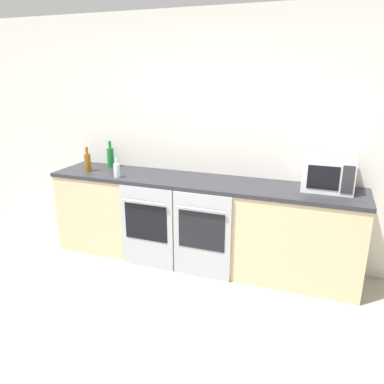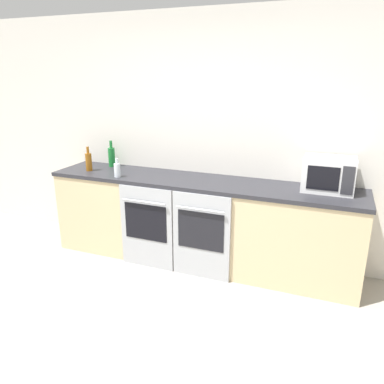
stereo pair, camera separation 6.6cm
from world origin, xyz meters
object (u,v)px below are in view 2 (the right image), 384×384
Objects in this scene: oven_left at (146,227)px; microwave at (329,174)px; bottle_green at (112,156)px; bottle_amber at (89,161)px; bottle_clear at (117,170)px; oven_right at (201,236)px.

microwave is at bearing 13.56° from oven_left.
bottle_green is (-0.70, 0.50, 0.59)m from oven_left.
microwave is 2.54m from bottle_amber.
oven_left is at bearing -16.74° from bottle_clear.
oven_left is at bearing 180.00° from oven_right.
oven_right is 3.22× the size of bottle_amber.
bottle_clear reaches higher than oven_right.
oven_left is at bearing -35.36° from bottle_green.
bottle_clear is at bearing -50.52° from bottle_green.
oven_right is 1.33m from microwave.
oven_right is (0.60, 0.00, 0.00)m from oven_left.
bottle_green is (-2.40, 0.09, -0.04)m from microwave.
bottle_amber is at bearing 165.73° from bottle_clear.
oven_right is 2.90× the size of bottle_green.
microwave is 1.50× the size of bottle_green.
microwave reaches higher than bottle_clear.
bottle_amber is (-2.53, -0.18, -0.05)m from microwave.
oven_right is 1.14m from bottle_clear.
oven_right is 4.41× the size of bottle_clear.
oven_left is 0.60m from oven_right.
oven_left and oven_right have the same top height.
bottle_green is at bearing 144.64° from oven_left.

